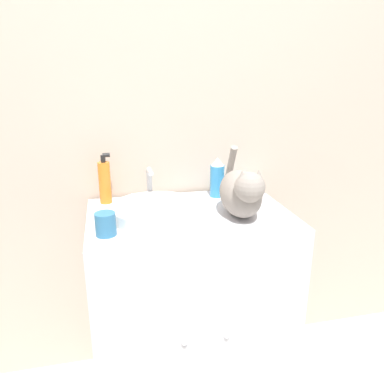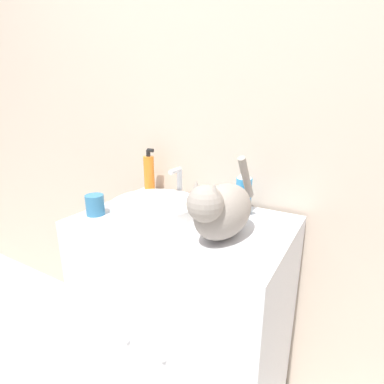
{
  "view_description": "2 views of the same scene",
  "coord_description": "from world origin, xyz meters",
  "px_view_note": "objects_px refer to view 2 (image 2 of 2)",
  "views": [
    {
      "loc": [
        -0.31,
        -1.1,
        1.43
      ],
      "look_at": [
        0.01,
        0.27,
        0.97
      ],
      "focal_mm": 35.0,
      "sensor_mm": 36.0,
      "label": 1
    },
    {
      "loc": [
        0.56,
        -0.64,
        1.32
      ],
      "look_at": [
        0.05,
        0.25,
        1.0
      ],
      "focal_mm": 28.0,
      "sensor_mm": 36.0,
      "label": 2
    }
  ],
  "objects_px": {
    "cat": "(221,209)",
    "soap_bottle": "(149,174)",
    "spray_bottle": "(244,192)",
    "cup": "(95,205)"
  },
  "relations": [
    {
      "from": "spray_bottle",
      "to": "cup",
      "type": "relative_size",
      "value": 2.2
    },
    {
      "from": "soap_bottle",
      "to": "spray_bottle",
      "type": "distance_m",
      "value": 0.49
    },
    {
      "from": "spray_bottle",
      "to": "cup",
      "type": "distance_m",
      "value": 0.59
    },
    {
      "from": "soap_bottle",
      "to": "cat",
      "type": "bearing_deg",
      "value": -28.72
    },
    {
      "from": "cat",
      "to": "cup",
      "type": "bearing_deg",
      "value": -78.62
    },
    {
      "from": "cat",
      "to": "soap_bottle",
      "type": "bearing_deg",
      "value": -114.13
    },
    {
      "from": "soap_bottle",
      "to": "cup",
      "type": "relative_size",
      "value": 2.68
    },
    {
      "from": "soap_bottle",
      "to": "spray_bottle",
      "type": "xyz_separation_m",
      "value": [
        0.49,
        -0.02,
        -0.01
      ]
    },
    {
      "from": "cat",
      "to": "spray_bottle",
      "type": "bearing_deg",
      "value": -170.82
    },
    {
      "from": "soap_bottle",
      "to": "spray_bottle",
      "type": "bearing_deg",
      "value": -2.74
    }
  ]
}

